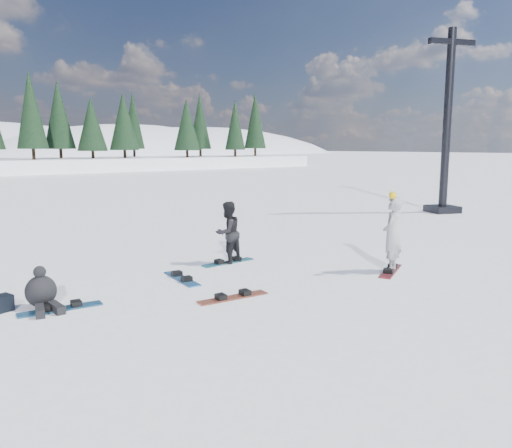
# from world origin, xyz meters

# --- Properties ---
(ground) EXTENTS (420.00, 420.00, 0.00)m
(ground) POSITION_xyz_m (0.00, 0.00, 0.00)
(ground) COLOR white
(ground) RESTS_ON ground
(lift_tower) EXTENTS (2.16, 1.60, 8.14)m
(lift_tower) POSITION_xyz_m (12.24, 4.49, 3.31)
(lift_tower) COLOR black
(lift_tower) RESTS_ON ground
(snowboarder_woman) EXTENTS (0.79, 0.69, 1.98)m
(snowboarder_woman) POSITION_xyz_m (1.32, -0.94, 0.92)
(snowboarder_woman) COLOR #ACADB2
(snowboarder_woman) RESTS_ON ground
(snowboarder_man) EXTENTS (0.89, 0.76, 1.62)m
(snowboarder_man) POSITION_xyz_m (-1.29, 2.23, 0.81)
(snowboarder_man) COLOR black
(snowboarder_man) RESTS_ON ground
(seated_rider) EXTENTS (0.61, 0.97, 0.81)m
(seated_rider) POSITION_xyz_m (-6.15, 1.36, 0.31)
(seated_rider) COLOR black
(seated_rider) RESTS_ON ground
(snowboard_woman) EXTENTS (1.47, 0.93, 0.03)m
(snowboard_woman) POSITION_xyz_m (1.32, -0.94, 0.01)
(snowboard_woman) COLOR maroon
(snowboard_woman) RESTS_ON ground
(snowboard_man) EXTENTS (1.51, 0.31, 0.03)m
(snowboard_man) POSITION_xyz_m (-1.29, 2.23, 0.01)
(snowboard_man) COLOR #176783
(snowboard_man) RESTS_ON ground
(snowboard_loose_c) EXTENTS (1.52, 0.44, 0.03)m
(snowboard_loose_c) POSITION_xyz_m (-5.91, 1.04, 0.01)
(snowboard_loose_c) COLOR navy
(snowboard_loose_c) RESTS_ON ground
(snowboard_loose_a) EXTENTS (0.43, 1.52, 0.03)m
(snowboard_loose_a) POSITION_xyz_m (-3.06, 1.55, 0.01)
(snowboard_loose_a) COLOR #1D5DA1
(snowboard_loose_a) RESTS_ON ground
(snowboard_loose_b) EXTENTS (1.52, 0.42, 0.03)m
(snowboard_loose_b) POSITION_xyz_m (-2.95, -0.35, 0.01)
(snowboard_loose_b) COLOR #9C4022
(snowboard_loose_b) RESTS_ON ground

